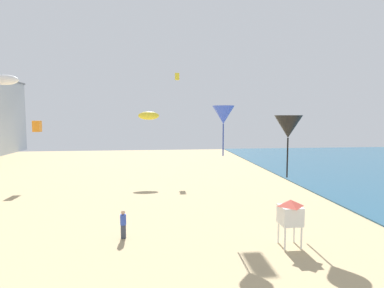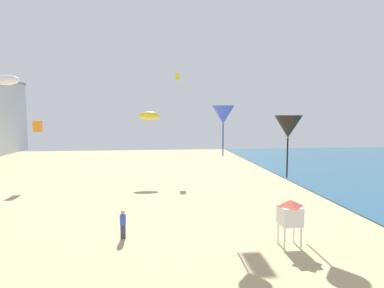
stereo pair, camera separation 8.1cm
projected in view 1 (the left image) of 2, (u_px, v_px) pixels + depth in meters
The scene contains 8 objects.
kite_flyer at pixel (123, 223), 18.03m from camera, with size 0.34×0.34×1.64m.
lifeguard_stand at pixel (290, 213), 16.89m from camera, with size 1.10×1.10×2.55m.
kite_orange_box at pixel (37, 126), 32.42m from camera, with size 0.73×0.73×1.14m.
kite_blue_delta at pixel (223, 115), 19.99m from camera, with size 1.41×1.41×3.20m.
kite_yellow_parafoil at pixel (149, 116), 35.39m from camera, with size 2.33×0.65×0.91m.
kite_black_delta at pixel (288, 127), 19.84m from camera, with size 1.74×1.74×3.95m.
kite_white_parafoil at pixel (5, 80), 34.17m from camera, with size 2.78×0.77×1.08m.
kite_yellow_box at pixel (177, 77), 39.79m from camera, with size 0.54×0.54×0.85m.
Camera 1 is at (4.67, -5.86, 6.98)m, focal length 29.51 mm.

